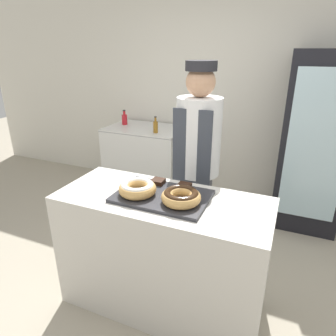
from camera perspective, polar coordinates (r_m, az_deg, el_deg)
ground_plane at (r=2.58m, az=-0.95°, el=-23.97°), size 14.00×14.00×0.00m
wall_back at (r=3.88m, az=12.22°, el=13.87°), size 8.00×0.06×2.70m
display_counter at (r=2.28m, az=-1.03°, el=-15.93°), size 1.46×0.62×0.91m
serving_tray at (r=2.03m, az=-1.12°, el=-5.38°), size 0.62×0.42×0.02m
donut_light_glaze at (r=2.02m, az=-5.84°, el=-3.77°), size 0.25×0.25×0.08m
donut_chocolate_glaze at (r=1.90m, az=2.50°, el=-5.38°), size 0.25×0.25×0.08m
brownie_back_left at (r=2.18m, az=-1.92°, el=-2.57°), size 0.09×0.09×0.03m
brownie_back_right at (r=2.11m, az=3.10°, el=-3.46°), size 0.09×0.09×0.03m
baker_person at (r=2.55m, az=5.60°, el=0.83°), size 0.37×0.37×1.77m
beverage_fridge at (r=3.50m, az=26.15°, el=4.23°), size 0.66×0.65×1.85m
chest_freezer at (r=4.06m, az=-4.12°, el=1.56°), size 1.00×0.67×0.90m
bottle_red at (r=4.11m, az=-8.28°, el=9.22°), size 0.07×0.07×0.19m
bottle_amber at (r=3.65m, az=-2.39°, el=7.90°), size 0.06×0.06×0.20m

